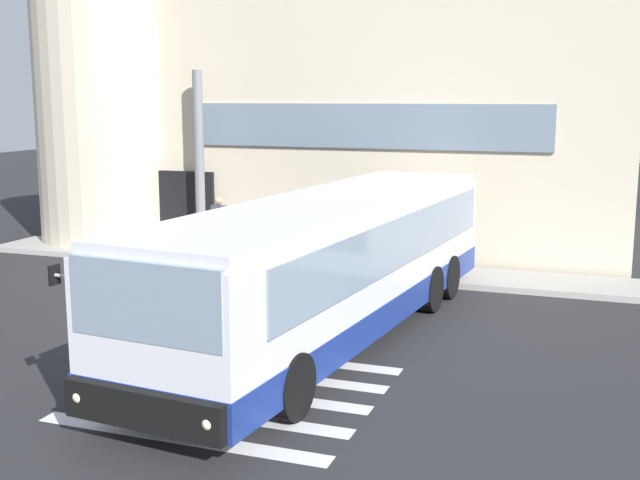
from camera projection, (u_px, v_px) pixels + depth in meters
name	position (u px, v px, depth m)	size (l,w,h in m)	color
ground_plane	(238.00, 314.00, 17.15)	(80.00, 90.00, 0.02)	#232326
bay_paint_stripes	(237.00, 392.00, 12.59)	(4.40, 3.96, 0.01)	silver
terminal_building	(364.00, 106.00, 27.26)	(17.80, 13.80, 8.58)	beige
boarding_curb	(315.00, 266.00, 21.58)	(20.00, 2.00, 0.15)	#9E9B93
entry_support_column	(199.00, 162.00, 22.91)	(0.28, 0.28, 5.18)	slate
bus_main_foreground	(332.00, 269.00, 15.31)	(4.10, 11.91, 2.70)	silver
passenger_near_column	(219.00, 223.00, 22.55)	(0.59, 0.27, 1.68)	#1E2338
passenger_by_doorway	(255.00, 226.00, 21.91)	(0.59, 0.23, 1.68)	#1E2338
passenger_at_curb_edge	(298.00, 226.00, 21.74)	(0.50, 0.52, 1.68)	#2D2D33
safety_bollard_yellow	(297.00, 261.00, 20.41)	(0.18, 0.18, 0.90)	yellow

